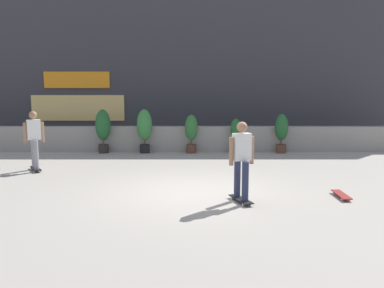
{
  "coord_description": "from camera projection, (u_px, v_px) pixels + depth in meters",
  "views": [
    {
      "loc": [
        0.0,
        -9.57,
        2.49
      ],
      "look_at": [
        0.0,
        1.5,
        0.9
      ],
      "focal_mm": 40.19,
      "sensor_mm": 36.0,
      "label": 1
    }
  ],
  "objects": [
    {
      "name": "potted_plant_1",
      "position": [
        145.0,
        127.0,
        15.19
      ],
      "size": [
        0.54,
        0.54,
        1.56
      ],
      "color": "black",
      "rests_on": "ground"
    },
    {
      "name": "potted_plant_4",
      "position": [
        281.0,
        131.0,
        15.21
      ],
      "size": [
        0.46,
        0.46,
        1.39
      ],
      "color": "brown",
      "rests_on": "ground"
    },
    {
      "name": "potted_plant_2",
      "position": [
        191.0,
        131.0,
        15.21
      ],
      "size": [
        0.45,
        0.45,
        1.37
      ],
      "color": "brown",
      "rests_on": "ground"
    },
    {
      "name": "skateboard_near_camera",
      "position": [
        341.0,
        195.0,
        9.38
      ],
      "size": [
        0.21,
        0.8,
        0.08
      ],
      "color": "maroon",
      "rests_on": "ground"
    },
    {
      "name": "planter_wall",
      "position": [
        192.0,
        139.0,
        15.7
      ],
      "size": [
        18.0,
        0.4,
        0.9
      ],
      "primitive_type": "cube",
      "color": "gray",
      "rests_on": "ground"
    },
    {
      "name": "skater_far_left",
      "position": [
        34.0,
        138.0,
        12.1
      ],
      "size": [
        0.56,
        0.8,
        1.7
      ],
      "color": "black",
      "rests_on": "ground"
    },
    {
      "name": "ground_plane",
      "position": [
        192.0,
        192.0,
        9.83
      ],
      "size": [
        48.0,
        48.0,
        0.0
      ],
      "primitive_type": "plane",
      "color": "#A8A093"
    },
    {
      "name": "potted_plant_3",
      "position": [
        236.0,
        134.0,
        15.23
      ],
      "size": [
        0.38,
        0.38,
        1.23
      ],
      "color": "black",
      "rests_on": "ground"
    },
    {
      "name": "skater_by_wall_right",
      "position": [
        242.0,
        158.0,
        8.87
      ],
      "size": [
        0.53,
        0.82,
        1.7
      ],
      "color": "black",
      "rests_on": "ground"
    },
    {
      "name": "potted_plant_0",
      "position": [
        103.0,
        128.0,
        15.19
      ],
      "size": [
        0.54,
        0.54,
        1.55
      ],
      "color": "#2D2823",
      "rests_on": "ground"
    },
    {
      "name": "building_backdrop",
      "position": [
        192.0,
        65.0,
        19.26
      ],
      "size": [
        20.0,
        2.08,
        6.5
      ],
      "color": "#38383D",
      "rests_on": "ground"
    }
  ]
}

